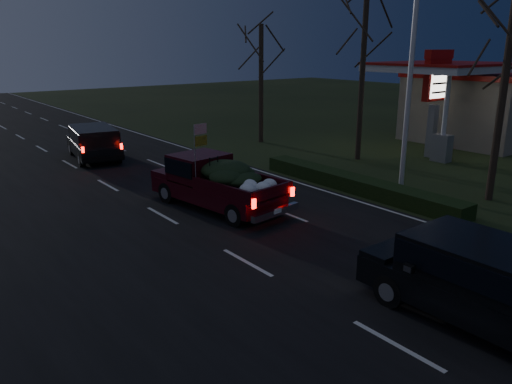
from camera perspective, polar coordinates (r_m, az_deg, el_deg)
ground at (r=13.89m, az=-1.03°, el=-8.12°), size 120.00×120.00×0.00m
road_asphalt at (r=13.89m, az=-1.03°, el=-8.08°), size 14.00×120.00×0.02m
hedge_row at (r=20.93m, az=11.29°, el=0.92°), size 1.00×10.00×0.60m
light_pole at (r=20.93m, az=17.42°, el=14.89°), size 0.50×0.90×9.16m
gas_price_pylon at (r=28.06m, az=19.91°, el=11.35°), size 2.00×0.41×5.57m
gas_station_building at (r=35.63m, az=25.37°, el=8.76°), size 10.00×7.00×4.00m
gas_canopy at (r=30.24m, az=20.51°, el=12.70°), size 7.10×6.10×4.88m
bare_tree_near at (r=20.67m, az=26.93°, el=14.24°), size 3.60×3.60×7.50m
bare_tree_mid at (r=26.38m, az=12.32°, el=17.30°), size 3.60×3.60×8.50m
bare_tree_far at (r=30.76m, az=0.59°, el=15.38°), size 3.60×3.60×7.00m
pickup_truck at (r=18.24m, az=-4.54°, el=1.40°), size 2.80×5.65×2.84m
lead_suv at (r=27.48m, az=-18.08°, el=5.71°), size 2.83×5.14×1.40m
rear_suv at (r=11.60m, az=25.45°, el=-8.90°), size 2.38×5.14×1.48m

